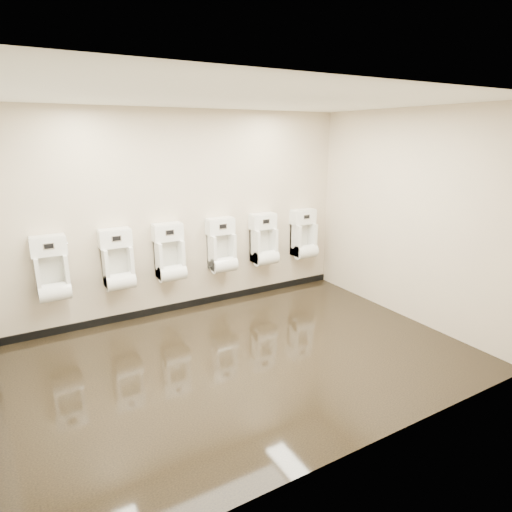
{
  "coord_description": "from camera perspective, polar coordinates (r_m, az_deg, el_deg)",
  "views": [
    {
      "loc": [
        -2.09,
        -3.85,
        2.46
      ],
      "look_at": [
        0.45,
        0.55,
        1.01
      ],
      "focal_mm": 30.0,
      "sensor_mm": 36.0,
      "label": 1
    }
  ],
  "objects": [
    {
      "name": "urinal_2",
      "position": [
        5.97,
        -11.42,
        -0.07
      ],
      "size": [
        0.41,
        0.31,
        0.77
      ],
      "color": "white",
      "rests_on": "back_wall"
    },
    {
      "name": "front_wall",
      "position": [
        3.14,
        14.05,
        -4.29
      ],
      "size": [
        5.0,
        0.02,
        2.8
      ],
      "primitive_type": "cube",
      "color": "beige",
      "rests_on": "ground"
    },
    {
      "name": "back_wall",
      "position": [
        6.07,
        -9.4,
        5.62
      ],
      "size": [
        5.0,
        0.02,
        2.8
      ],
      "primitive_type": "cube",
      "color": "beige",
      "rests_on": "ground"
    },
    {
      "name": "urinal_0",
      "position": [
        5.7,
        -25.54,
        -2.1
      ],
      "size": [
        0.41,
        0.31,
        0.77
      ],
      "color": "white",
      "rests_on": "back_wall"
    },
    {
      "name": "skirting_back",
      "position": [
        6.43,
        -8.82,
        -6.31
      ],
      "size": [
        5.0,
        0.02,
        0.1
      ],
      "primitive_type": "cube",
      "color": "black",
      "rests_on": "ground"
    },
    {
      "name": "urinal_4",
      "position": [
        6.58,
        1.08,
        1.72
      ],
      "size": [
        0.41,
        0.31,
        0.77
      ],
      "color": "white",
      "rests_on": "back_wall"
    },
    {
      "name": "ground",
      "position": [
        5.02,
        -1.32,
        -13.44
      ],
      "size": [
        5.0,
        3.5,
        0.0
      ],
      "primitive_type": "cube",
      "color": "black",
      "rests_on": "ground"
    },
    {
      "name": "ceiling",
      "position": [
        4.39,
        -1.57,
        20.33
      ],
      "size": [
        5.0,
        3.5,
        0.0
      ],
      "primitive_type": "cube",
      "color": "white"
    },
    {
      "name": "urinal_1",
      "position": [
        5.8,
        -17.92,
        -1.02
      ],
      "size": [
        0.41,
        0.31,
        0.77
      ],
      "color": "white",
      "rests_on": "back_wall"
    },
    {
      "name": "right_wall",
      "position": [
        6.08,
        19.81,
        4.91
      ],
      "size": [
        0.02,
        3.5,
        2.8
      ],
      "primitive_type": "cube",
      "color": "beige",
      "rests_on": "ground"
    },
    {
      "name": "urinal_5",
      "position": [
        6.99,
        6.41,
        2.47
      ],
      "size": [
        0.41,
        0.31,
        0.77
      ],
      "color": "white",
      "rests_on": "back_wall"
    },
    {
      "name": "urinal_3",
      "position": [
        6.25,
        -4.58,
        0.91
      ],
      "size": [
        0.41,
        0.31,
        0.77
      ],
      "color": "white",
      "rests_on": "back_wall"
    }
  ]
}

